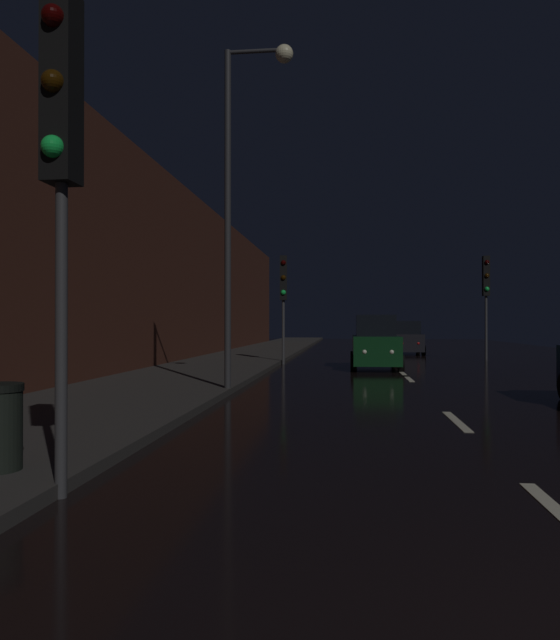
{
  "coord_description": "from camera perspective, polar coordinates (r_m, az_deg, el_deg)",
  "views": [
    {
      "loc": [
        -1.92,
        -2.58,
        1.72
      ],
      "look_at": [
        -4.18,
        17.44,
        1.86
      ],
      "focal_mm": 33.55,
      "sensor_mm": 36.0,
      "label": 1
    }
  ],
  "objects": [
    {
      "name": "ground",
      "position": [
        27.21,
        10.49,
        -4.02
      ],
      "size": [
        26.29,
        84.0,
        0.02
      ],
      "primitive_type": "cube",
      "color": "black"
    },
    {
      "name": "sidewalk_left",
      "position": [
        27.6,
        -4.08,
        -3.8
      ],
      "size": [
        4.4,
        84.0,
        0.15
      ],
      "primitive_type": "cube",
      "color": "#33302D",
      "rests_on": "ground"
    },
    {
      "name": "building_facade_left",
      "position": [
        24.89,
        -11.47,
        4.76
      ],
      "size": [
        0.8,
        63.0,
        7.9
      ],
      "primitive_type": "cube",
      "color": "#472319",
      "rests_on": "ground"
    },
    {
      "name": "lane_centerline",
      "position": [
        20.5,
        11.83,
        -5.18
      ],
      "size": [
        0.16,
        29.66,
        0.01
      ],
      "color": "beige",
      "rests_on": "ground"
    },
    {
      "name": "traffic_light_far_left",
      "position": [
        25.61,
        0.32,
        3.28
      ],
      "size": [
        0.34,
        0.47,
        4.65
      ],
      "rotation": [
        0.0,
        0.0,
        -1.46
      ],
      "color": "#38383A",
      "rests_on": "ground"
    },
    {
      "name": "traffic_light_far_right",
      "position": [
        30.06,
        19.07,
        3.24
      ],
      "size": [
        0.31,
        0.46,
        4.96
      ],
      "rotation": [
        0.0,
        0.0,
        -1.56
      ],
      "color": "#38383A",
      "rests_on": "ground"
    },
    {
      "name": "traffic_light_near_left",
      "position": [
        6.59,
        -20.19,
        16.74
      ],
      "size": [
        0.31,
        0.46,
        5.02
      ],
      "rotation": [
        0.0,
        0.0,
        -1.59
      ],
      "color": "#38383A",
      "rests_on": "ground"
    },
    {
      "name": "streetlamp_overhead",
      "position": [
        15.14,
        -3.44,
        14.15
      ],
      "size": [
        1.7,
        0.44,
        8.54
      ],
      "color": "#2D2D30",
      "rests_on": "ground"
    },
    {
      "name": "car_approaching_headlights",
      "position": [
        23.27,
        9.09,
        -2.29
      ],
      "size": [
        1.89,
        4.1,
        2.07
      ],
      "rotation": [
        0.0,
        0.0,
        -1.57
      ],
      "color": "#0F3819",
      "rests_on": "ground"
    },
    {
      "name": "car_distant_taillights",
      "position": [
        34.75,
        12.02,
        -1.79
      ],
      "size": [
        1.73,
        3.75,
        1.89
      ],
      "rotation": [
        0.0,
        0.0,
        1.57
      ],
      "color": "black",
      "rests_on": "ground"
    }
  ]
}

